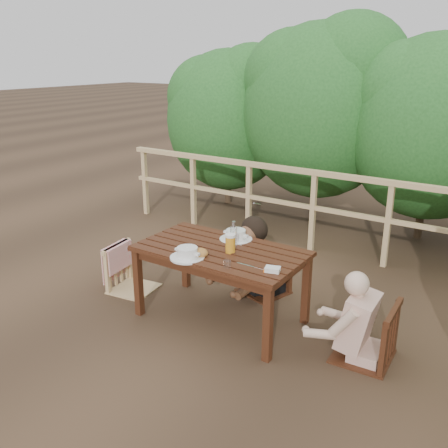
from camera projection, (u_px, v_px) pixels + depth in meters
The scene contains 16 objects.
ground at pixel (221, 318), 4.54m from camera, with size 60.00×60.00×0.00m, color #493422.
table at pixel (221, 285), 4.43m from camera, with size 1.45×0.82×0.67m, color #34180C.
chair_left at pixel (132, 250), 4.95m from camera, with size 0.44×0.44×0.88m, color tan.
chair_far at pixel (264, 252), 4.90m from camera, with size 0.44×0.44×0.87m, color #34180C.
chair_right at pixel (368, 306), 3.80m from camera, with size 0.46×0.46×0.92m, color #34180C.
woman at pixel (266, 233), 4.85m from camera, with size 0.51×0.63×1.27m, color black, non-canonical shape.
diner_right at pixel (373, 291), 3.75m from camera, with size 0.48×0.59×1.18m, color tan, non-canonical shape.
railing at pixel (313, 211), 5.95m from camera, with size 5.60×0.10×1.01m, color tan.
hedge_row at pixel (387, 88), 6.24m from camera, with size 6.60×1.60×3.80m, color #20501E, non-canonical shape.
soup_near at pixel (187, 253), 4.13m from camera, with size 0.30×0.30×0.10m, color white.
soup_far at pixel (236, 235), 4.53m from camera, with size 0.30×0.30×0.10m, color white.
bread_roll at pixel (201, 253), 4.16m from camera, with size 0.14×0.10×0.08m, color #B36C39.
beer_glass at pixel (230, 244), 4.23m from camera, with size 0.09×0.09×0.17m, color #C4741B.
bottle at pixel (234, 235), 4.29m from camera, with size 0.06×0.06×0.26m, color white.
tumbler at pixel (227, 265), 3.92m from camera, with size 0.06×0.06×0.07m, color silver.
butter_tub at pixel (273, 270), 3.85m from camera, with size 0.12×0.08×0.05m, color white.
Camera 1 is at (2.23, -3.33, 2.29)m, focal length 39.56 mm.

